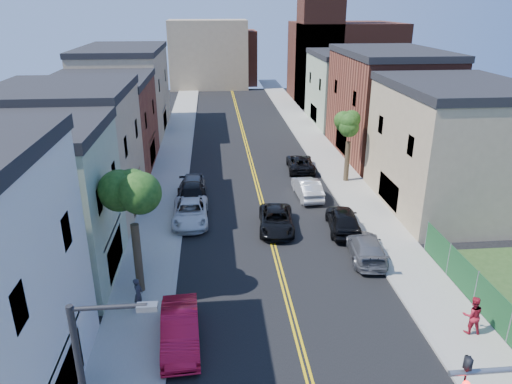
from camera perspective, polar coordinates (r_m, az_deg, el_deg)
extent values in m
cube|color=gray|center=(51.14, -9.83, 4.61)|extent=(3.20, 100.00, 0.15)
cube|color=gray|center=(52.27, 7.76, 5.11)|extent=(3.20, 100.00, 0.15)
cube|color=gray|center=(51.03, -7.86, 4.69)|extent=(0.30, 100.00, 0.15)
cube|color=gray|center=(51.91, 5.87, 5.08)|extent=(0.30, 100.00, 0.15)
cube|color=gray|center=(28.85, -25.82, -2.04)|extent=(9.00, 8.00, 8.50)
cube|color=#998466|center=(36.81, -21.39, 3.91)|extent=(9.00, 10.00, 9.00)
cube|color=brown|center=(47.22, -17.92, 7.41)|extent=(9.00, 12.00, 8.00)
cube|color=#998466|center=(60.54, -15.34, 11.36)|extent=(9.00, 16.00, 9.50)
cube|color=#998466|center=(38.66, 22.24, 4.60)|extent=(9.00, 12.00, 9.00)
cube|color=brown|center=(50.98, 15.34, 9.83)|extent=(9.00, 14.00, 10.00)
cube|color=gray|center=(64.19, 11.01, 11.82)|extent=(9.00, 12.00, 8.50)
cube|color=#4C2319|center=(80.15, 10.42, 15.02)|extent=(16.00, 14.00, 12.00)
cube|color=#4C2319|center=(74.68, 7.63, 18.57)|extent=(6.00, 6.00, 22.00)
cube|color=#998466|center=(91.23, -5.69, 16.02)|extent=(14.00, 8.00, 12.00)
cube|color=brown|center=(95.38, -3.17, 15.73)|extent=(10.00, 8.00, 10.00)
cube|color=#143F1E|center=(26.38, 26.33, -12.12)|extent=(0.04, 15.00, 1.90)
cylinder|color=#3B2C1D|center=(26.41, -13.92, -7.67)|extent=(0.44, 0.44, 3.96)
sphere|color=#15390F|center=(24.64, -14.82, 1.14)|extent=(5.20, 5.20, 5.20)
sphere|color=#15390F|center=(23.86, -13.96, 3.20)|extent=(3.90, 3.90, 3.90)
sphere|color=#15390F|center=(25.39, -15.69, 0.41)|extent=(3.64, 3.64, 3.64)
cylinder|color=#3B2C1D|center=(42.49, 10.81, 3.62)|extent=(0.44, 0.44, 3.52)
sphere|color=#15390F|center=(41.51, 11.17, 8.54)|extent=(4.40, 4.40, 4.40)
sphere|color=#15390F|center=(41.15, 11.98, 9.62)|extent=(3.30, 3.30, 3.30)
sphere|color=#15390F|center=(41.90, 10.38, 8.09)|extent=(3.08, 3.08, 3.08)
imported|color=black|center=(12.91, 23.71, -19.29)|extent=(0.16, 0.20, 1.00)
cylinder|color=black|center=(12.17, -17.19, -13.01)|extent=(1.80, 0.12, 0.12)
cube|color=slate|center=(12.04, -12.86, -13.24)|extent=(0.50, 0.25, 0.15)
imported|color=#B30B28|center=(23.10, -9.05, -15.90)|extent=(1.98, 4.95, 1.60)
imported|color=silver|center=(34.70, -7.84, -2.40)|extent=(2.55, 5.47, 1.52)
imported|color=#525459|center=(38.91, -7.61, 0.48)|extent=(2.17, 5.10, 1.72)
imported|color=black|center=(37.37, -7.69, -0.51)|extent=(2.51, 5.65, 1.61)
imported|color=#52545A|center=(30.44, 13.00, -6.45)|extent=(2.59, 5.20, 1.45)
imported|color=black|center=(33.55, 10.38, -3.26)|extent=(2.54, 5.19, 1.71)
imported|color=#B8BAC1|center=(38.96, 6.14, 0.49)|extent=(1.91, 4.92, 1.60)
imported|color=black|center=(45.34, 5.31, 3.48)|extent=(2.71, 5.28, 1.42)
imported|color=black|center=(33.28, 2.44, -3.38)|extent=(2.79, 5.28, 1.41)
imported|color=#292830|center=(25.45, -13.87, -11.76)|extent=(0.52, 0.71, 1.77)
imported|color=#A4192B|center=(25.31, 24.42, -13.23)|extent=(1.02, 0.84, 1.93)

